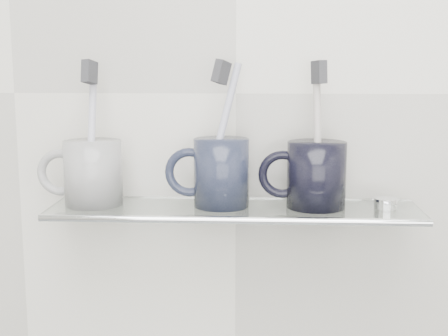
# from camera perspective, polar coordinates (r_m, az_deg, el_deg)

# --- Properties ---
(wall_back) EXTENTS (2.50, 0.00, 2.50)m
(wall_back) POSITION_cam_1_polar(r_m,az_deg,el_deg) (0.89, 1.10, 6.83)
(wall_back) COLOR silver
(wall_back) RESTS_ON ground
(shelf_glass) EXTENTS (0.50, 0.12, 0.01)m
(shelf_glass) POSITION_cam_1_polar(r_m,az_deg,el_deg) (0.85, 0.92, -3.84)
(shelf_glass) COLOR silver
(shelf_glass) RESTS_ON wall_back
(shelf_rail) EXTENTS (0.50, 0.01, 0.01)m
(shelf_rail) POSITION_cam_1_polar(r_m,az_deg,el_deg) (0.79, 0.78, -4.79)
(shelf_rail) COLOR silver
(shelf_rail) RESTS_ON shelf_glass
(bracket_left) EXTENTS (0.02, 0.03, 0.02)m
(bracket_left) POSITION_cam_1_polar(r_m,az_deg,el_deg) (0.93, -12.06, -3.56)
(bracket_left) COLOR silver
(bracket_left) RESTS_ON wall_back
(bracket_right) EXTENTS (0.02, 0.03, 0.02)m
(bracket_right) POSITION_cam_1_polar(r_m,az_deg,el_deg) (0.91, 14.33, -3.85)
(bracket_right) COLOR silver
(bracket_right) RESTS_ON wall_back
(mug_left) EXTENTS (0.10, 0.10, 0.09)m
(mug_left) POSITION_cam_1_polar(r_m,az_deg,el_deg) (0.87, -11.87, -0.44)
(mug_left) COLOR white
(mug_left) RESTS_ON shelf_glass
(mug_left_handle) EXTENTS (0.07, 0.01, 0.07)m
(mug_left_handle) POSITION_cam_1_polar(r_m,az_deg,el_deg) (0.88, -14.73, -0.41)
(mug_left_handle) COLOR white
(mug_left_handle) RESTS_ON mug_left
(toothbrush_left) EXTENTS (0.01, 0.05, 0.19)m
(toothbrush_left) POSITION_cam_1_polar(r_m,az_deg,el_deg) (0.86, -12.01, 3.27)
(toothbrush_left) COLOR silver
(toothbrush_left) RESTS_ON mug_left
(bristles_left) EXTENTS (0.02, 0.03, 0.03)m
(bristles_left) POSITION_cam_1_polar(r_m,az_deg,el_deg) (0.86, -12.20, 8.58)
(bristles_left) COLOR #2F3034
(bristles_left) RESTS_ON toothbrush_left
(mug_center) EXTENTS (0.09, 0.09, 0.09)m
(mug_center) POSITION_cam_1_polar(r_m,az_deg,el_deg) (0.84, -0.25, -0.43)
(mug_center) COLOR black
(mug_center) RESTS_ON shelf_glass
(mug_center_handle) EXTENTS (0.07, 0.01, 0.07)m
(mug_center_handle) POSITION_cam_1_polar(r_m,az_deg,el_deg) (0.85, -3.18, -0.40)
(mug_center_handle) COLOR black
(mug_center_handle) RESTS_ON mug_center
(toothbrush_center) EXTENTS (0.06, 0.04, 0.19)m
(toothbrush_center) POSITION_cam_1_polar(r_m,az_deg,el_deg) (0.84, -0.25, 3.27)
(toothbrush_center) COLOR #A6A6CC
(toothbrush_center) RESTS_ON mug_center
(bristles_center) EXTENTS (0.03, 0.03, 0.04)m
(bristles_center) POSITION_cam_1_polar(r_m,az_deg,el_deg) (0.83, -0.25, 8.76)
(bristles_center) COLOR #2F3034
(bristles_center) RESTS_ON toothbrush_center
(mug_right) EXTENTS (0.08, 0.08, 0.09)m
(mug_right) POSITION_cam_1_polar(r_m,az_deg,el_deg) (0.85, 8.44, -0.62)
(mug_right) COLOR black
(mug_right) RESTS_ON shelf_glass
(mug_right_handle) EXTENTS (0.07, 0.01, 0.07)m
(mug_right_handle) POSITION_cam_1_polar(r_m,az_deg,el_deg) (0.84, 5.36, -0.59)
(mug_right_handle) COLOR black
(mug_right_handle) RESTS_ON mug_right
(toothbrush_right) EXTENTS (0.02, 0.03, 0.19)m
(toothbrush_right) POSITION_cam_1_polar(r_m,az_deg,el_deg) (0.84, 8.54, 3.18)
(toothbrush_right) COLOR #BBA996
(toothbrush_right) RESTS_ON mug_right
(bristles_right) EXTENTS (0.02, 0.03, 0.03)m
(bristles_right) POSITION_cam_1_polar(r_m,az_deg,el_deg) (0.83, 8.68, 8.65)
(bristles_right) COLOR #2F3034
(bristles_right) RESTS_ON toothbrush_right
(chrome_cap) EXTENTS (0.03, 0.03, 0.01)m
(chrome_cap) POSITION_cam_1_polar(r_m,az_deg,el_deg) (0.87, 14.58, -3.12)
(chrome_cap) COLOR silver
(chrome_cap) RESTS_ON shelf_glass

